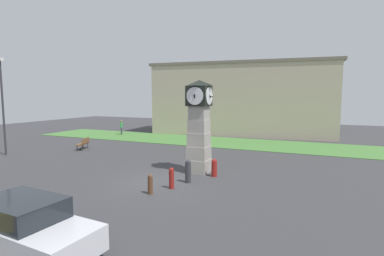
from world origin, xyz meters
TOP-DOWN VIEW (x-y plane):
  - ground_plane at (0.00, 0.00)m, footprint 73.84×73.84m
  - clock_tower at (1.04, 2.58)m, footprint 1.55×1.58m
  - bollard_near_tower at (2.13, 2.10)m, footprint 0.31×0.31m
  - bollard_mid_row at (1.31, 0.50)m, footprint 0.30×0.30m
  - bollard_far_row at (1.00, -0.68)m, footprint 0.24×0.24m
  - bollard_end_row at (0.51, -1.76)m, footprint 0.23×0.23m
  - car_by_building at (0.13, -7.48)m, footprint 4.19×2.07m
  - bench at (-10.31, 5.60)m, footprint 1.13×1.68m
  - pedestrian_crossing_lot at (-13.03, 14.19)m, footprint 0.45×0.45m
  - street_lamp_near_road at (-13.87, 1.54)m, footprint 0.50×0.24m
  - warehouse_blue_far at (-1.04, 20.37)m, footprint 20.42×8.25m
  - grass_verge_far at (1.02, 13.54)m, footprint 44.31×6.22m

SIDE VIEW (x-z plane):
  - ground_plane at x=0.00m, z-range 0.00..0.00m
  - grass_verge_far at x=1.02m, z-range 0.00..0.04m
  - bollard_end_row at x=0.51m, z-range 0.01..0.89m
  - bollard_near_tower at x=2.13m, z-range 0.01..0.97m
  - bollard_far_row at x=1.00m, z-range 0.01..1.00m
  - bench at x=-10.31m, z-range 0.07..0.97m
  - bollard_mid_row at x=1.31m, z-range 0.01..1.18m
  - car_by_building at x=0.13m, z-range 0.01..1.56m
  - pedestrian_crossing_lot at x=-13.03m, z-range 0.11..1.75m
  - clock_tower at x=1.04m, z-range 0.05..5.24m
  - warehouse_blue_far at x=-1.04m, z-range 0.01..7.91m
  - street_lamp_near_road at x=-13.87m, z-range 0.51..7.52m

